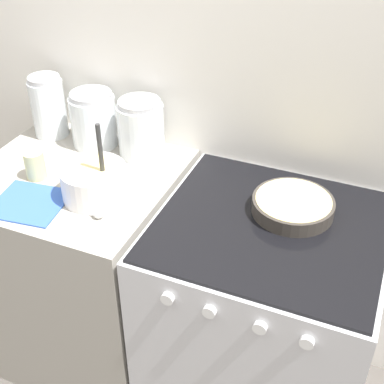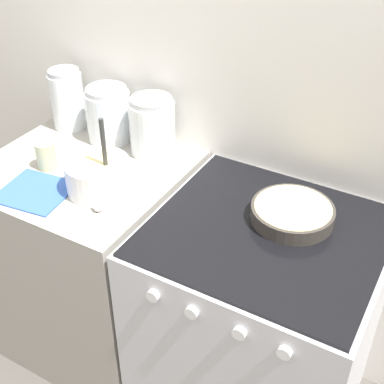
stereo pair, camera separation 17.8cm
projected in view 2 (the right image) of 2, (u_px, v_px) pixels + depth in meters
name	position (u px, v px, depth m)	size (l,w,h in m)	color
wall_back	(215.00, 80.00, 1.95)	(4.53, 0.05, 2.40)	white
countertop_cabinet	(94.00, 258.00, 2.26)	(0.73, 0.69, 0.91)	#9E998E
stove	(257.00, 327.00, 1.96)	(0.75, 0.71, 0.91)	silver
mixing_bowl	(98.00, 174.00, 1.84)	(0.22, 0.22, 0.29)	white
baking_pan	(292.00, 213.00, 1.73)	(0.27, 0.27, 0.05)	#38332D
storage_jar_left	(68.00, 103.00, 2.21)	(0.14, 0.14, 0.25)	silver
storage_jar_middle	(109.00, 117.00, 2.13)	(0.18, 0.18, 0.22)	silver
storage_jar_right	(152.00, 129.00, 2.04)	(0.18, 0.18, 0.23)	silver
tin_can	(46.00, 155.00, 1.97)	(0.07, 0.07, 0.11)	beige
recipe_page	(35.00, 192.00, 1.87)	(0.26, 0.25, 0.01)	#3359B2
measuring_spoon	(95.00, 206.00, 1.78)	(0.12, 0.04, 0.04)	white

